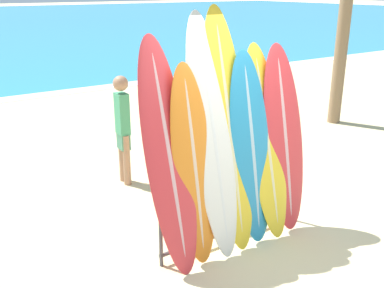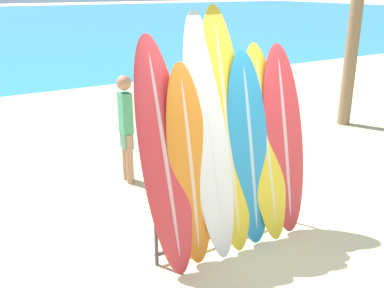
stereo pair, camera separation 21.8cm
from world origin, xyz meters
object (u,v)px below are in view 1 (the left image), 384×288
(surfboard_slot_5, at_px, (266,142))
(surfboard_slot_1, at_px, (194,166))
(surfboard_slot_0, at_px, (168,157))
(surfboard_slot_3, at_px, (229,131))
(surfboard_slot_4, at_px, (251,149))
(surfboard_slot_6, at_px, (284,139))
(surfboard_slot_2, at_px, (212,137))
(person_near_water, at_px, (152,105))
(surfboard_rack, at_px, (231,201))
(person_mid_beach, at_px, (123,126))

(surfboard_slot_5, bearing_deg, surfboard_slot_1, -178.47)
(surfboard_slot_0, relative_size, surfboard_slot_3, 0.90)
(surfboard_slot_4, distance_m, surfboard_slot_5, 0.25)
(surfboard_slot_0, bearing_deg, surfboard_slot_4, -2.80)
(surfboard_slot_6, bearing_deg, surfboard_slot_2, 177.01)
(surfboard_slot_5, bearing_deg, person_near_water, 89.72)
(surfboard_rack, xyz_separation_m, surfboard_slot_6, (0.76, 0.01, 0.60))
(surfboard_slot_3, relative_size, surfboard_slot_6, 1.20)
(surfboard_slot_0, distance_m, surfboard_slot_3, 0.78)
(surfboard_slot_2, height_order, surfboard_slot_3, surfboard_slot_3)
(surfboard_slot_0, xyz_separation_m, surfboard_slot_2, (0.54, 0.01, 0.10))
(surfboard_slot_4, bearing_deg, person_near_water, 84.66)
(surfboard_rack, xyz_separation_m, surfboard_slot_0, (-0.78, 0.05, 0.68))
(surfboard_slot_2, bearing_deg, person_near_water, 74.46)
(surfboard_slot_3, bearing_deg, surfboard_slot_4, -15.62)
(surfboard_slot_0, distance_m, surfboard_slot_5, 1.28)
(surfboard_slot_2, bearing_deg, surfboard_slot_5, -2.94)
(surfboard_rack, distance_m, surfboard_slot_3, 0.81)
(surfboard_slot_2, xyz_separation_m, person_near_water, (0.75, 2.69, -0.33))
(surfboard_rack, relative_size, person_near_water, 1.07)
(surfboard_slot_3, bearing_deg, person_mid_beach, 98.11)
(surfboard_slot_1, relative_size, surfboard_slot_6, 0.96)
(surfboard_slot_6, distance_m, person_mid_beach, 2.40)
(surfboard_slot_2, relative_size, surfboard_slot_5, 1.17)
(surfboard_rack, relative_size, surfboard_slot_3, 0.72)
(surfboard_slot_3, bearing_deg, surfboard_slot_6, -4.78)
(surfboard_rack, bearing_deg, surfboard_slot_1, -179.34)
(surfboard_slot_4, distance_m, surfboard_slot_6, 0.51)
(surfboard_rack, xyz_separation_m, surfboard_slot_2, (-0.24, 0.06, 0.79))
(surfboard_rack, distance_m, surfboard_slot_5, 0.78)
(surfboard_slot_3, bearing_deg, surfboard_rack, -86.67)
(surfboard_slot_4, bearing_deg, surfboard_slot_1, -179.69)
(surfboard_slot_1, bearing_deg, person_near_water, 69.55)
(person_near_water, bearing_deg, surfboard_slot_4, -107.56)
(surfboard_slot_3, relative_size, person_near_water, 1.50)
(surfboard_rack, xyz_separation_m, surfboard_slot_5, (0.50, 0.02, 0.60))
(surfboard_slot_1, distance_m, surfboard_slot_6, 1.28)
(surfboard_slot_1, xyz_separation_m, surfboard_slot_3, (0.51, 0.08, 0.26))
(surfboard_slot_0, height_order, surfboard_slot_3, surfboard_slot_3)
(surfboard_slot_2, height_order, person_mid_beach, surfboard_slot_2)
(surfboard_slot_1, relative_size, surfboard_slot_2, 0.81)
(surfboard_slot_1, xyz_separation_m, surfboard_slot_2, (0.28, 0.06, 0.24))
(person_near_water, bearing_deg, surfboard_slot_0, -127.77)
(surfboard_slot_5, bearing_deg, surfboard_rack, -177.58)
(person_near_water, bearing_deg, surfboard_rack, -112.79)
(surfboard_slot_1, distance_m, surfboard_slot_5, 1.02)
(person_near_water, bearing_deg, surfboard_slot_3, -113.14)
(surfboard_rack, height_order, surfboard_slot_0, surfboard_slot_0)
(surfboard_slot_1, relative_size, surfboard_slot_3, 0.80)
(surfboard_slot_0, relative_size, person_mid_beach, 1.47)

